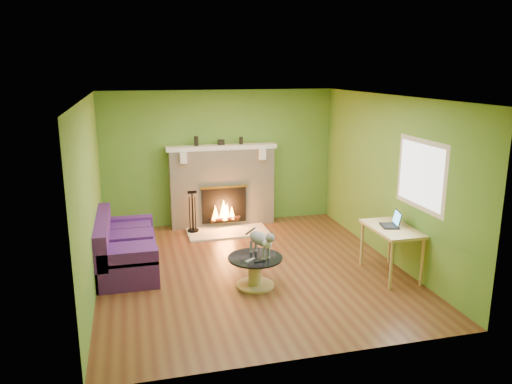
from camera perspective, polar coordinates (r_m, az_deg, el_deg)
floor at (r=7.74m, az=-0.62°, el=-8.79°), size 5.00×5.00×0.00m
ceiling at (r=7.15m, az=-0.68°, el=10.80°), size 5.00×5.00×0.00m
wall_back at (r=9.73m, az=-4.14°, el=3.91°), size 5.00×0.00×5.00m
wall_front at (r=5.04m, az=6.12°, el=-5.78°), size 5.00×0.00×5.00m
wall_left at (r=7.16m, az=-18.42°, el=-0.45°), size 0.00×5.00×5.00m
wall_right at (r=8.15m, az=14.91°, el=1.50°), size 0.00×5.00×5.00m
window_frame at (r=7.34m, az=18.34°, el=1.90°), size 0.00×1.20×1.20m
window_pane at (r=7.34m, az=18.29°, el=1.90°), size 0.00×1.06×1.06m
fireplace at (r=9.66m, az=-3.89°, el=0.65°), size 2.10×0.46×1.58m
hearth at (r=9.38m, az=-3.24°, el=-4.56°), size 1.50×0.75×0.03m
mantel at (r=9.50m, az=-3.94°, el=5.13°), size 2.10×0.28×0.08m
sofa at (r=7.94m, az=-14.81°, el=-6.23°), size 0.86×1.83×0.82m
coffee_table at (r=7.08m, az=-0.10°, el=-8.83°), size 0.77×0.77×0.43m
desk at (r=7.57m, az=15.27°, el=-4.58°), size 0.58×1.00×0.74m
cat at (r=7.01m, az=0.43°, el=-5.69°), size 0.44×0.69×0.41m
remote_silver at (r=6.88m, az=-0.67°, el=-7.81°), size 0.17×0.13×0.02m
remote_black at (r=6.85m, az=0.43°, el=-7.90°), size 0.16×0.07×0.02m
laptop at (r=7.54m, az=15.05°, el=-3.00°), size 0.33×0.35×0.23m
fire_tools at (r=9.31m, az=-7.26°, el=-2.17°), size 0.21×0.21×0.79m
mantel_vase_left at (r=9.43m, az=-6.85°, el=5.80°), size 0.08×0.08×0.18m
mantel_vase_right at (r=9.58m, az=-1.72°, el=5.90°), size 0.07×0.07×0.14m
mantel_box at (r=9.51m, az=-4.00°, el=5.69°), size 0.12×0.08×0.10m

